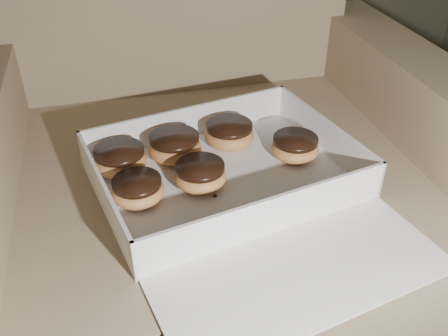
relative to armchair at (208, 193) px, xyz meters
name	(u,v)px	position (x,y,z in m)	size (l,w,h in m)	color
armchair	(208,193)	(0.00, 0.00, 0.00)	(0.97, 0.82, 1.01)	#8F775B
bakery_box	(238,188)	(0.01, -0.19, 0.15)	(0.52, 0.58, 0.07)	white
donut_a	(229,134)	(0.04, -0.04, 0.17)	(0.10, 0.10, 0.05)	#DE914D
donut_b	(174,146)	(-0.07, -0.06, 0.17)	(0.10, 0.10, 0.05)	#DE914D
donut_c	(200,175)	(-0.05, -0.16, 0.17)	(0.09, 0.09, 0.05)	#DE914D
donut_d	(295,147)	(0.14, -0.12, 0.17)	(0.09, 0.09, 0.04)	#DE914D
donut_e	(120,160)	(-0.18, -0.08, 0.17)	(0.10, 0.10, 0.05)	#DE914D
donut_f	(138,190)	(-0.16, -0.18, 0.17)	(0.09, 0.09, 0.04)	#DE914D
crumb_a	(340,185)	(0.19, -0.22, 0.14)	(0.01, 0.01, 0.00)	black
crumb_b	(351,188)	(0.20, -0.23, 0.14)	(0.01, 0.01, 0.00)	black
crumb_c	(215,196)	(-0.03, -0.20, 0.14)	(0.01, 0.01, 0.00)	black
crumb_d	(291,161)	(0.13, -0.13, 0.14)	(0.01, 0.01, 0.00)	black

